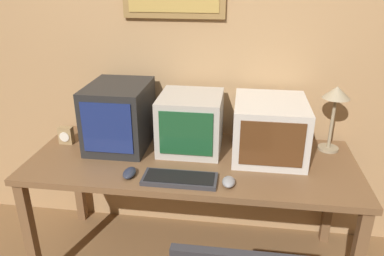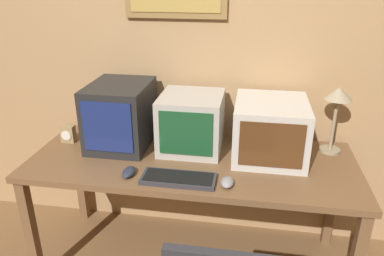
{
  "view_description": "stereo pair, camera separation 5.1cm",
  "coord_description": "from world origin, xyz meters",
  "px_view_note": "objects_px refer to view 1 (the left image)",
  "views": [
    {
      "loc": [
        0.27,
        -1.14,
        1.76
      ],
      "look_at": [
        0.0,
        0.77,
        0.94
      ],
      "focal_mm": 35.0,
      "sensor_mm": 36.0,
      "label": 1
    },
    {
      "loc": [
        0.32,
        -1.14,
        1.76
      ],
      "look_at": [
        0.0,
        0.77,
        0.94
      ],
      "focal_mm": 35.0,
      "sensor_mm": 36.0,
      "label": 2
    }
  ],
  "objects_px": {
    "mouse_near_keyboard": "(229,182)",
    "desk_lamp": "(335,101)",
    "mouse_far_corner": "(130,173)",
    "monitor_center": "(191,122)",
    "monitor_right": "(269,128)",
    "keyboard_main": "(180,179)",
    "monitor_left": "(119,116)",
    "desk_clock": "(66,135)"
  },
  "relations": [
    {
      "from": "monitor_left",
      "to": "mouse_far_corner",
      "type": "height_order",
      "value": "monitor_left"
    },
    {
      "from": "keyboard_main",
      "to": "desk_clock",
      "type": "bearing_deg",
      "value": 155.81
    },
    {
      "from": "monitor_center",
      "to": "desk_lamp",
      "type": "relative_size",
      "value": 0.97
    },
    {
      "from": "keyboard_main",
      "to": "desk_lamp",
      "type": "distance_m",
      "value": 1.01
    },
    {
      "from": "mouse_far_corner",
      "to": "monitor_left",
      "type": "bearing_deg",
      "value": 113.78
    },
    {
      "from": "keyboard_main",
      "to": "desk_lamp",
      "type": "relative_size",
      "value": 0.97
    },
    {
      "from": "monitor_center",
      "to": "mouse_far_corner",
      "type": "xyz_separation_m",
      "value": [
        -0.27,
        -0.39,
        -0.15
      ]
    },
    {
      "from": "monitor_left",
      "to": "desk_clock",
      "type": "xyz_separation_m",
      "value": [
        -0.35,
        -0.03,
        -0.14
      ]
    },
    {
      "from": "monitor_right",
      "to": "mouse_far_corner",
      "type": "height_order",
      "value": "monitor_right"
    },
    {
      "from": "mouse_far_corner",
      "to": "mouse_near_keyboard",
      "type": "bearing_deg",
      "value": -2.1
    },
    {
      "from": "monitor_left",
      "to": "monitor_center",
      "type": "distance_m",
      "value": 0.44
    },
    {
      "from": "desk_clock",
      "to": "mouse_near_keyboard",
      "type": "bearing_deg",
      "value": -19.06
    },
    {
      "from": "mouse_near_keyboard",
      "to": "desk_lamp",
      "type": "height_order",
      "value": "desk_lamp"
    },
    {
      "from": "monitor_left",
      "to": "monitor_right",
      "type": "relative_size",
      "value": 0.95
    },
    {
      "from": "desk_lamp",
      "to": "monitor_center",
      "type": "bearing_deg",
      "value": -173.91
    },
    {
      "from": "monitor_center",
      "to": "desk_lamp",
      "type": "xyz_separation_m",
      "value": [
        0.83,
        0.09,
        0.15
      ]
    },
    {
      "from": "monitor_right",
      "to": "monitor_left",
      "type": "bearing_deg",
      "value": 179.73
    },
    {
      "from": "mouse_far_corner",
      "to": "desk_lamp",
      "type": "height_order",
      "value": "desk_lamp"
    },
    {
      "from": "mouse_near_keyboard",
      "to": "desk_lamp",
      "type": "bearing_deg",
      "value": 40.48
    },
    {
      "from": "monitor_right",
      "to": "keyboard_main",
      "type": "relative_size",
      "value": 1.21
    },
    {
      "from": "mouse_far_corner",
      "to": "desk_clock",
      "type": "bearing_deg",
      "value": 146.43
    },
    {
      "from": "monitor_left",
      "to": "monitor_center",
      "type": "xyz_separation_m",
      "value": [
        0.44,
        0.02,
        -0.03
      ]
    },
    {
      "from": "keyboard_main",
      "to": "desk_clock",
      "type": "height_order",
      "value": "desk_clock"
    },
    {
      "from": "monitor_left",
      "to": "mouse_far_corner",
      "type": "distance_m",
      "value": 0.44
    },
    {
      "from": "monitor_left",
      "to": "desk_lamp",
      "type": "relative_size",
      "value": 1.11
    },
    {
      "from": "mouse_near_keyboard",
      "to": "mouse_far_corner",
      "type": "distance_m",
      "value": 0.53
    },
    {
      "from": "monitor_left",
      "to": "monitor_right",
      "type": "bearing_deg",
      "value": -0.27
    },
    {
      "from": "keyboard_main",
      "to": "monitor_center",
      "type": "bearing_deg",
      "value": 89.97
    },
    {
      "from": "monitor_center",
      "to": "monitor_right",
      "type": "bearing_deg",
      "value": -2.79
    },
    {
      "from": "monitor_left",
      "to": "mouse_near_keyboard",
      "type": "bearing_deg",
      "value": -29.43
    },
    {
      "from": "monitor_center",
      "to": "keyboard_main",
      "type": "xyz_separation_m",
      "value": [
        -0.0,
        -0.4,
        -0.16
      ]
    },
    {
      "from": "monitor_right",
      "to": "mouse_far_corner",
      "type": "bearing_deg",
      "value": -153.67
    },
    {
      "from": "desk_clock",
      "to": "monitor_center",
      "type": "bearing_deg",
      "value": 3.55
    },
    {
      "from": "monitor_right",
      "to": "desk_clock",
      "type": "bearing_deg",
      "value": -178.81
    },
    {
      "from": "monitor_left",
      "to": "desk_lamp",
      "type": "bearing_deg",
      "value": 4.83
    },
    {
      "from": "mouse_near_keyboard",
      "to": "desk_lamp",
      "type": "relative_size",
      "value": 0.26
    },
    {
      "from": "monitor_left",
      "to": "monitor_right",
      "type": "height_order",
      "value": "monitor_left"
    },
    {
      "from": "keyboard_main",
      "to": "mouse_near_keyboard",
      "type": "bearing_deg",
      "value": -1.41
    },
    {
      "from": "monitor_left",
      "to": "mouse_near_keyboard",
      "type": "height_order",
      "value": "monitor_left"
    },
    {
      "from": "desk_clock",
      "to": "monitor_right",
      "type": "bearing_deg",
      "value": 1.19
    },
    {
      "from": "monitor_left",
      "to": "mouse_near_keyboard",
      "type": "distance_m",
      "value": 0.81
    },
    {
      "from": "monitor_left",
      "to": "mouse_far_corner",
      "type": "bearing_deg",
      "value": -66.22
    }
  ]
}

